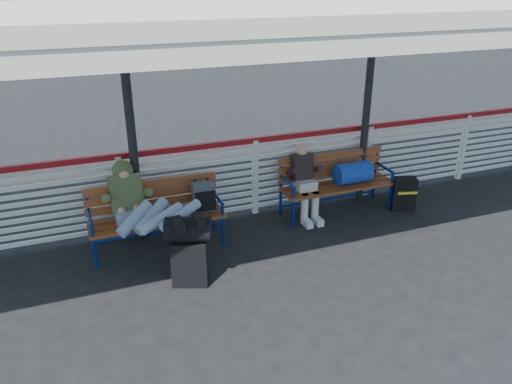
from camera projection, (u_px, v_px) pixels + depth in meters
name	position (u px, v px, depth m)	size (l,w,h in m)	color
ground	(309.00, 275.00, 6.28)	(60.00, 60.00, 0.00)	black
fence	(255.00, 174.00, 7.63)	(12.08, 0.08, 1.24)	silver
canopy	(286.00, 14.00, 5.79)	(12.60, 3.60, 3.16)	silver
luggage_stack	(189.00, 248.00, 5.92)	(0.60, 0.47, 0.88)	black
bench_left	(167.00, 206.00, 6.76)	(1.80, 0.56, 0.92)	#93401C
bench_right	(343.00, 175.00, 7.77)	(1.80, 0.56, 0.92)	#93401C
traveler_man	(148.00, 211.00, 6.30)	(0.94, 1.64, 0.77)	#9AA9CF
companion_person	(305.00, 181.00, 7.54)	(0.32, 0.66, 1.15)	beige
suitcase_side	(403.00, 193.00, 7.94)	(0.42, 0.32, 0.52)	black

